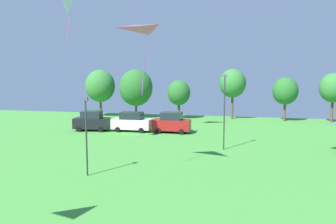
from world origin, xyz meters
name	(u,v)px	position (x,y,z in m)	size (l,w,h in m)	color
kite_flying_2	(68,1)	(-14.79, 33.07, 13.56)	(0.41, 2.51, 5.07)	white
kite_flying_5	(149,49)	(-5.84, 27.94, 8.97)	(2.94, 2.37, 3.60)	#E54C93
parked_car_leftmost	(92,121)	(-17.30, 43.02, 1.20)	(4.52, 2.49, 2.45)	black
parked_car_second_from_left	(132,122)	(-12.38, 43.66, 1.16)	(4.75, 2.12, 2.35)	silver
parked_car_third_from_left	(172,123)	(-7.46, 43.76, 1.21)	(4.46, 2.13, 2.46)	maroon
light_post_0	(224,108)	(-0.85, 36.11, 3.94)	(0.36, 0.20, 7.06)	#2D2D33
light_post_1	(86,131)	(-9.86, 25.75, 3.19)	(0.36, 0.20, 5.60)	#2D2D33
treeline_tree_0	(100,86)	(-21.65, 56.08, 4.85)	(4.69, 4.69, 7.44)	brown
treeline_tree_1	(136,88)	(-15.58, 55.68, 4.66)	(5.18, 5.18, 7.51)	brown
treeline_tree_2	(179,93)	(-8.80, 55.70, 3.94)	(3.45, 3.45, 5.86)	brown
treeline_tree_3	(233,83)	(-0.87, 57.19, 5.38)	(3.94, 3.94, 7.58)	brown
treeline_tree_4	(285,91)	(6.67, 56.60, 4.37)	(3.62, 3.62, 6.38)	brown
treeline_tree_5	(333,88)	(12.97, 56.14, 4.91)	(3.75, 3.75, 7.00)	brown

